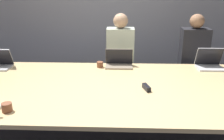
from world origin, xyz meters
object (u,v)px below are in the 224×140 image
Objects in this scene: stapler at (146,87)px; person_far_center at (120,62)px; laptop_far_center at (119,61)px; cup_near_left at (7,107)px; person_far_right at (192,63)px; cup_far_center at (100,65)px; laptop_far_left at (0,62)px; laptop_far_right at (209,62)px.

person_far_center is at bearing 87.29° from stapler.
laptop_far_center reaches higher than cup_near_left.
person_far_right is 1.19m from laptop_far_center.
cup_far_center reaches higher than stapler.
cup_near_left is at bearing -62.38° from laptop_far_left.
stapler is (1.25, 0.52, -0.01)m from cup_near_left.
person_far_right is 1.44m from cup_far_center.
person_far_center is at bearing 59.54° from cup_far_center.
cup_far_center is 1.33m from laptop_far_left.
laptop_far_center is 4.09× the size of cup_near_left.
laptop_far_right is 0.92× the size of laptop_far_center.
person_far_right is 2.74m from laptop_far_left.
laptop_far_right is at bearing 24.67° from stapler.
cup_near_left is 0.57× the size of stapler.
stapler is at bearing -76.61° from person_far_center.
laptop_far_center is at bearing 179.29° from laptop_far_right.
cup_near_left is 1.36m from stapler.
laptop_far_right is 1.19m from stapler.
stapler is (0.55, -0.73, -0.01)m from cup_far_center.
cup_near_left is at bearing -148.91° from laptop_far_right.
laptop_far_center is 1.59m from laptop_far_left.
person_far_right reaches higher than laptop_far_right.
cup_near_left is (-2.15, -1.30, -0.04)m from laptop_far_right.
person_far_center is (0.01, 0.40, -0.14)m from laptop_far_center.
laptop_far_left reaches higher than cup_far_center.
cup_near_left is (-0.96, -1.31, -0.03)m from laptop_far_center.
person_far_right is 4.60× the size of laptop_far_left.
stapler is at bearing -53.08° from cup_far_center.
person_far_center is 1.68m from laptop_far_left.
laptop_far_center is at bearing 53.90° from cup_near_left.
laptop_far_center is 1.63m from cup_near_left.
laptop_far_center is 0.26m from cup_far_center.
person_far_right is at bearing 0.93° from person_far_center.
cup_far_center is at bearing -167.36° from laptop_far_center.
laptop_far_left is (-2.78, -0.11, -0.00)m from laptop_far_right.
cup_near_left is (-0.70, -1.26, 0.00)m from cup_far_center.
laptop_far_center is at bearing -159.35° from person_far_right.
laptop_far_left is 1.97× the size of stapler.
laptop_far_center reaches higher than stapler.
person_far_right reaches higher than laptop_far_left.
laptop_far_left is at bearing 117.62° from cup_near_left.
stapler is at bearing -123.80° from person_far_right.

